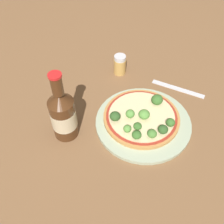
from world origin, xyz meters
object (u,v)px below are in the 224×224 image
Objects in this scene: beer_bottle at (63,114)px; pepper_shaker at (120,65)px; fork at (178,89)px; pizza at (141,117)px.

beer_bottle is 0.32m from pepper_shaker.
beer_bottle is 1.22× the size of fork.
beer_bottle is 3.08× the size of pepper_shaker.
beer_bottle reaches higher than pepper_shaker.
beer_bottle is at bearing 129.74° from pizza.
beer_bottle is 0.41m from fork.
beer_bottle is (-0.14, 0.17, 0.06)m from pizza.
pepper_shaker is 0.40× the size of fork.
pizza is 3.18× the size of pepper_shaker.
fork is (0.02, -0.22, -0.03)m from pepper_shaker.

